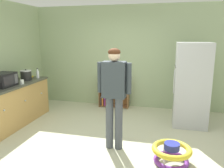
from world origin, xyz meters
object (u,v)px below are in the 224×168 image
(white_cup, at_px, (22,82))
(standing_person, at_px, (114,90))
(bookshelf, at_px, (112,93))
(green_cup, at_px, (28,75))
(baby_walker, at_px, (171,153))
(clear_bottle, at_px, (38,74))
(microwave, at_px, (3,80))
(banana_bunch, at_px, (32,77))
(refrigerator, at_px, (191,85))
(crock_pot, at_px, (26,75))
(kitchen_counter, at_px, (13,104))

(white_cup, bearing_deg, standing_person, -15.24)
(bookshelf, height_order, green_cup, green_cup)
(baby_walker, relative_size, clear_bottle, 2.46)
(baby_walker, bearing_deg, bookshelf, 121.71)
(microwave, relative_size, banana_bunch, 3.08)
(clear_bottle, bearing_deg, green_cup, 161.08)
(bookshelf, bearing_deg, refrigerator, -23.34)
(refrigerator, xyz_separation_m, clear_bottle, (-3.56, -0.16, 0.11))
(standing_person, xyz_separation_m, clear_bottle, (-2.21, 1.27, -0.04))
(standing_person, bearing_deg, refrigerator, 46.59)
(crock_pot, bearing_deg, standing_person, -23.14)
(clear_bottle, bearing_deg, kitchen_counter, -103.11)
(kitchen_counter, relative_size, crock_pot, 7.59)
(refrigerator, xyz_separation_m, standing_person, (-1.35, -1.43, 0.14))
(microwave, bearing_deg, bookshelf, 47.83)
(baby_walker, height_order, banana_bunch, banana_bunch)
(refrigerator, bearing_deg, standing_person, -133.41)
(standing_person, xyz_separation_m, banana_bunch, (-2.39, 1.31, -0.11))
(microwave, bearing_deg, kitchen_counter, 89.83)
(banana_bunch, bearing_deg, baby_walker, -24.89)
(kitchen_counter, distance_m, crock_pot, 0.74)
(kitchen_counter, relative_size, green_cup, 20.79)
(white_cup, bearing_deg, bookshelf, 47.01)
(banana_bunch, bearing_deg, clear_bottle, -11.11)
(crock_pot, height_order, clear_bottle, crock_pot)
(baby_walker, xyz_separation_m, green_cup, (-3.50, 1.63, 0.79))
(banana_bunch, bearing_deg, green_cup, 152.72)
(clear_bottle, xyz_separation_m, white_cup, (0.05, -0.68, -0.05))
(bookshelf, relative_size, banana_bunch, 5.45)
(bookshelf, relative_size, clear_bottle, 3.46)
(refrigerator, distance_m, clear_bottle, 3.56)
(banana_bunch, relative_size, clear_bottle, 0.63)
(refrigerator, height_order, crock_pot, refrigerator)
(bookshelf, relative_size, white_cup, 8.95)
(bookshelf, bearing_deg, crock_pot, -143.87)
(baby_walker, relative_size, green_cup, 6.36)
(bookshelf, xyz_separation_m, standing_person, (0.59, -2.27, 0.66))
(banana_bunch, bearing_deg, microwave, -89.76)
(kitchen_counter, height_order, refrigerator, refrigerator)
(refrigerator, relative_size, white_cup, 18.74)
(kitchen_counter, bearing_deg, clear_bottle, 76.89)
(clear_bottle, distance_m, green_cup, 0.36)
(kitchen_counter, xyz_separation_m, green_cup, (-0.16, 0.87, 0.50))
(baby_walker, distance_m, clear_bottle, 3.61)
(crock_pot, height_order, banana_bunch, crock_pot)
(kitchen_counter, height_order, microwave, microwave)
(baby_walker, bearing_deg, green_cup, 155.00)
(refrigerator, height_order, bookshelf, refrigerator)
(crock_pot, distance_m, white_cup, 0.45)
(banana_bunch, relative_size, white_cup, 1.64)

